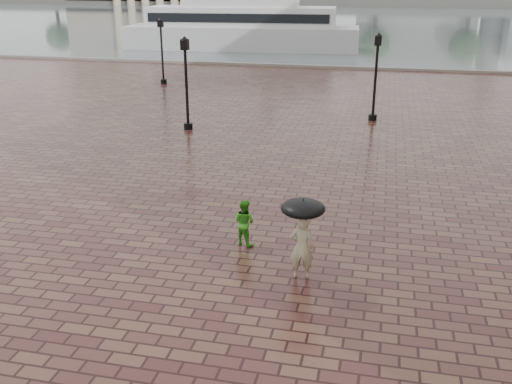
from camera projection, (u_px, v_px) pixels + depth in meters
ground at (263, 215)px, 18.38m from camera, size 300.00×300.00×0.00m
harbour_water at (370, 19)px, 102.27m from camera, size 240.00×240.00×0.00m
quay_edge at (343, 68)px, 47.56m from camera, size 80.00×0.60×0.30m
street_lamps at (234, 67)px, 32.56m from camera, size 15.44×12.44×4.40m
adult_pedestrian at (302, 247)px, 14.32m from camera, size 0.65×0.47×1.69m
child_pedestrian at (244, 222)px, 16.18m from camera, size 0.81×0.74×1.36m
ferry_near at (241, 26)px, 59.24m from camera, size 24.50×7.34×7.93m
umbrella at (303, 208)px, 13.94m from camera, size 1.10×1.10×1.14m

